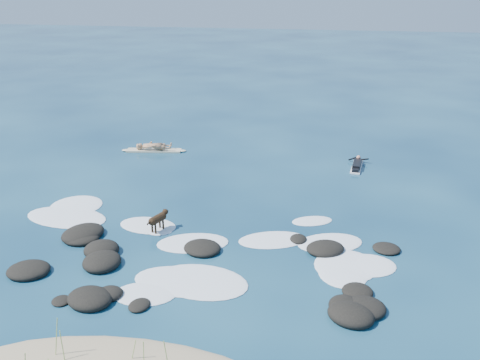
# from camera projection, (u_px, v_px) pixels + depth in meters

# --- Properties ---
(ground) EXTENTS (160.00, 160.00, 0.00)m
(ground) POSITION_uv_depth(u_px,v_px,m) (201.00, 239.00, 20.05)
(ground) COLOR #0A2642
(ground) RESTS_ON ground
(reef_rocks) EXTENTS (13.26, 6.36, 0.54)m
(reef_rocks) POSITION_uv_depth(u_px,v_px,m) (175.00, 267.00, 17.91)
(reef_rocks) COLOR black
(reef_rocks) RESTS_ON ground
(breaking_foam) EXTENTS (14.95, 8.17, 0.12)m
(breaking_foam) POSITION_uv_depth(u_px,v_px,m) (201.00, 247.00, 19.46)
(breaking_foam) COLOR white
(breaking_foam) RESTS_ON ground
(standing_surfer_rig) EXTENTS (3.63, 1.07, 2.07)m
(standing_surfer_rig) POSITION_uv_depth(u_px,v_px,m) (153.00, 137.00, 29.57)
(standing_surfer_rig) COLOR beige
(standing_surfer_rig) RESTS_ON ground
(paddling_surfer_rig) EXTENTS (1.06, 2.38, 0.41)m
(paddling_surfer_rig) POSITION_uv_depth(u_px,v_px,m) (357.00, 165.00, 27.35)
(paddling_surfer_rig) COLOR white
(paddling_surfer_rig) RESTS_ON ground
(dog) EXTENTS (0.64, 1.21, 0.81)m
(dog) POSITION_uv_depth(u_px,v_px,m) (158.00, 218.00, 20.47)
(dog) COLOR black
(dog) RESTS_ON ground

